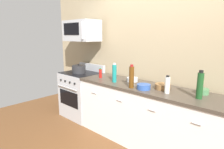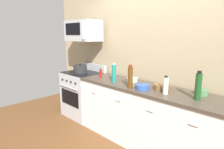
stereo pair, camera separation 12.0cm
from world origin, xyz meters
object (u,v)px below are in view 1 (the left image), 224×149
(bottle_vinegar_white, at_px, (167,85))
(stockpot, at_px, (79,69))
(bottle_wine_amber, at_px, (132,77))
(bowl_steel_prep, at_px, (132,79))
(bowl_blue_mixing, at_px, (144,87))
(bottle_sparkling_teal, at_px, (114,73))
(bottle_hot_sauce_red, at_px, (100,73))
(microwave, at_px, (81,31))
(bowl_wooden_salad, at_px, (163,86))
(range_oven, at_px, (82,94))
(bowl_green_glaze, at_px, (202,91))
(bottle_wine_green, at_px, (200,85))

(bottle_vinegar_white, relative_size, stockpot, 0.88)
(bottle_wine_amber, bearing_deg, bowl_steel_prep, 124.86)
(bowl_blue_mixing, bearing_deg, bottle_vinegar_white, 8.08)
(bottle_sparkling_teal, height_order, stockpot, bottle_sparkling_teal)
(bottle_hot_sauce_red, height_order, bottle_wine_amber, bottle_wine_amber)
(bottle_wine_amber, bearing_deg, microwave, 169.81)
(bottle_hot_sauce_red, height_order, bowl_wooden_salad, bottle_hot_sauce_red)
(microwave, height_order, bowl_steel_prep, microwave)
(range_oven, xyz_separation_m, bottle_vinegar_white, (1.94, -0.11, 0.56))
(range_oven, distance_m, bowl_wooden_salad, 1.87)
(bowl_blue_mixing, bearing_deg, microwave, 172.95)
(bottle_hot_sauce_red, distance_m, bowl_wooden_salad, 1.18)
(bottle_wine_amber, bearing_deg, bowl_blue_mixing, 19.15)
(bottle_hot_sauce_red, relative_size, bottle_vinegar_white, 0.71)
(bottle_wine_amber, relative_size, bowl_green_glaze, 2.19)
(bottle_sparkling_teal, relative_size, bowl_steel_prep, 1.69)
(bottle_sparkling_teal, xyz_separation_m, bowl_blue_mixing, (0.58, -0.03, -0.11))
(microwave, relative_size, bottle_vinegar_white, 3.12)
(bowl_steel_prep, bearing_deg, bottle_hot_sauce_red, -163.97)
(range_oven, xyz_separation_m, microwave, (0.00, 0.04, 1.28))
(bowl_blue_mixing, distance_m, bowl_green_glaze, 0.76)
(bottle_vinegar_white, bearing_deg, bowl_wooden_salad, 135.11)
(bottle_wine_amber, relative_size, bowl_blue_mixing, 1.76)
(bottle_vinegar_white, distance_m, bottle_wine_green, 0.39)
(bottle_vinegar_white, xyz_separation_m, bottle_sparkling_teal, (-0.91, -0.02, 0.03))
(bottle_sparkling_teal, distance_m, bowl_blue_mixing, 0.59)
(microwave, xyz_separation_m, bottle_hot_sauce_red, (0.63, -0.10, -0.75))
(bottle_wine_green, bearing_deg, bottle_sparkling_teal, -176.59)
(bottle_hot_sauce_red, bearing_deg, stockpot, 179.51)
(microwave, bearing_deg, bowl_steel_prep, 3.01)
(bottle_vinegar_white, bearing_deg, stockpot, 178.41)
(bottle_wine_green, height_order, bowl_wooden_salad, bottle_wine_green)
(microwave, xyz_separation_m, bottle_wine_amber, (1.44, -0.26, -0.67))
(bowl_blue_mixing, xyz_separation_m, stockpot, (-1.61, 0.10, 0.04))
(bottle_hot_sauce_red, bearing_deg, range_oven, 174.69)
(microwave, relative_size, bowl_steel_prep, 4.03)
(bowl_blue_mixing, bearing_deg, stockpot, 176.41)
(bowl_wooden_salad, height_order, bowl_green_glaze, bowl_wooden_salad)
(microwave, distance_m, bowl_blue_mixing, 1.80)
(bottle_vinegar_white, relative_size, bottle_sparkling_teal, 0.76)
(bottle_wine_amber, distance_m, bowl_blue_mixing, 0.22)
(bottle_vinegar_white, bearing_deg, bottle_sparkling_teal, -178.82)
(bottle_vinegar_white, relative_size, bowl_blue_mixing, 1.23)
(bowl_steel_prep, xyz_separation_m, stockpot, (-1.21, -0.16, 0.05))
(bowl_steel_prep, bearing_deg, bottle_wine_green, -8.05)
(range_oven, height_order, bottle_vinegar_white, bottle_vinegar_white)
(bowl_wooden_salad, bearing_deg, bowl_green_glaze, 17.20)
(microwave, bearing_deg, bottle_wine_amber, -10.19)
(bottle_hot_sauce_red, relative_size, bottle_wine_green, 0.49)
(bowl_steel_prep, bearing_deg, bottle_wine_amber, -55.14)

